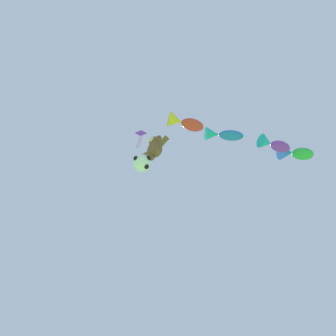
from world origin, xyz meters
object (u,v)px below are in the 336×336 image
(fish_kite_crimson, at_px, (184,123))
(fish_kite_cobalt, at_px, (222,135))
(fish_kite_violet, at_px, (273,144))
(diamond_kite, at_px, (140,135))
(soccer_ball_kite, at_px, (142,163))
(fish_kite_emerald, at_px, (295,153))
(teddy_bear_kite, at_px, (155,147))

(fish_kite_crimson, height_order, fish_kite_cobalt, fish_kite_cobalt)
(fish_kite_violet, distance_m, diamond_kite, 8.93)
(soccer_ball_kite, xyz_separation_m, fish_kite_emerald, (6.80, 6.75, 2.19))
(fish_kite_cobalt, height_order, fish_kite_emerald, fish_kite_emerald)
(soccer_ball_kite, height_order, fish_kite_emerald, fish_kite_emerald)
(fish_kite_emerald, bearing_deg, fish_kite_crimson, -122.01)
(soccer_ball_kite, relative_size, fish_kite_emerald, 0.49)
(fish_kite_violet, bearing_deg, fish_kite_emerald, 68.06)
(teddy_bear_kite, bearing_deg, diamond_kite, -173.21)
(fish_kite_emerald, distance_m, diamond_kite, 10.50)
(soccer_ball_kite, relative_size, fish_kite_cobalt, 0.50)
(teddy_bear_kite, height_order, fish_kite_crimson, fish_kite_crimson)
(soccer_ball_kite, relative_size, fish_kite_violet, 0.53)
(fish_kite_crimson, xyz_separation_m, fish_kite_emerald, (4.01, 6.42, 0.31))
(fish_kite_emerald, bearing_deg, soccer_ball_kite, -135.22)
(fish_kite_emerald, bearing_deg, diamond_kite, -138.56)
(fish_kite_violet, xyz_separation_m, fish_kite_emerald, (0.79, 1.96, 0.64))
(fish_kite_emerald, bearing_deg, teddy_bear_kite, -132.99)
(soccer_ball_kite, distance_m, fish_kite_violet, 7.84)
(fish_kite_cobalt, relative_size, fish_kite_emerald, 1.00)
(fish_kite_crimson, relative_size, fish_kite_cobalt, 1.00)
(teddy_bear_kite, xyz_separation_m, fish_kite_cobalt, (3.29, 2.39, 0.95))
(teddy_bear_kite, relative_size, fish_kite_violet, 1.01)
(fish_kite_violet, bearing_deg, fish_kite_cobalt, -132.57)
(fish_kite_crimson, bearing_deg, teddy_bear_kite, -176.13)
(fish_kite_cobalt, bearing_deg, fish_kite_violet, 47.43)
(fish_kite_violet, bearing_deg, fish_kite_crimson, -125.87)
(soccer_ball_kite, xyz_separation_m, fish_kite_crimson, (2.79, 0.33, 1.88))
(fish_kite_violet, height_order, fish_kite_emerald, fish_kite_emerald)
(soccer_ball_kite, bearing_deg, fish_kite_emerald, 44.78)
(fish_kite_cobalt, bearing_deg, fish_kite_crimson, -117.95)
(teddy_bear_kite, relative_size, fish_kite_cobalt, 0.94)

